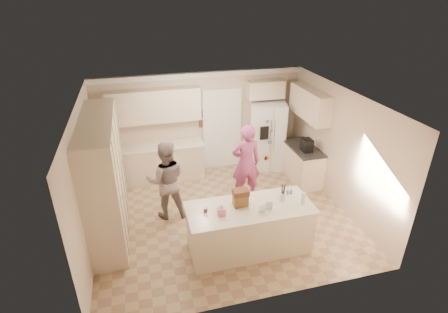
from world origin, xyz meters
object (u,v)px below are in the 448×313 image
object	(u,v)px
utensil_crock	(283,197)
teen_boy	(166,180)
refrigerator	(267,136)
coffee_maker	(307,145)
teen_girl	(246,163)
island_base	(249,229)
tissue_box	(222,212)
dollhouse_body	(240,200)

from	to	relation	value
utensil_crock	teen_boy	size ratio (longest dim) A/B	0.09
refrigerator	coffee_maker	xyz separation A→B (m)	(0.57, -1.14, 0.17)
utensil_crock	teen_girl	xyz separation A→B (m)	(-0.18, 1.63, -0.09)
coffee_maker	island_base	distance (m)	2.87
refrigerator	island_base	world-z (taller)	refrigerator
coffee_maker	utensil_crock	distance (m)	2.32
tissue_box	island_base	bearing A→B (deg)	10.30
coffee_maker	utensil_crock	world-z (taller)	coffee_maker
dollhouse_body	teen_girl	world-z (taller)	teen_girl
coffee_maker	tissue_box	world-z (taller)	coffee_maker
teen_boy	tissue_box	bearing A→B (deg)	121.90
refrigerator	teen_girl	bearing A→B (deg)	-111.66
coffee_maker	utensil_crock	xyz separation A→B (m)	(-1.40, -1.85, -0.07)
refrigerator	tissue_box	distance (m)	3.74
coffee_maker	dollhouse_body	size ratio (longest dim) A/B	1.15
refrigerator	island_base	size ratio (longest dim) A/B	0.82
dollhouse_body	teen_boy	distance (m)	1.80
island_base	utensil_crock	world-z (taller)	utensil_crock
teen_boy	island_base	bearing A→B (deg)	137.72
coffee_maker	tissue_box	distance (m)	3.28
refrigerator	tissue_box	size ratio (longest dim) A/B	12.86
utensil_crock	dollhouse_body	size ratio (longest dim) A/B	0.58
tissue_box	teen_girl	distance (m)	2.05
coffee_maker	teen_boy	size ratio (longest dim) A/B	0.17
utensil_crock	dollhouse_body	bearing A→B (deg)	176.42
refrigerator	tissue_box	xyz separation A→B (m)	(-2.03, -3.14, 0.10)
utensil_crock	teen_girl	distance (m)	1.64
dollhouse_body	coffee_maker	bearing A→B (deg)	39.29
dollhouse_body	teen_boy	xyz separation A→B (m)	(-1.18, 1.34, -0.18)
tissue_box	teen_boy	distance (m)	1.73
teen_boy	utensil_crock	bearing A→B (deg)	149.89
coffee_maker	teen_girl	size ratio (longest dim) A/B	0.17
coffee_maker	teen_girl	world-z (taller)	teen_girl
utensil_crock	tissue_box	distance (m)	1.21
coffee_maker	dollhouse_body	distance (m)	2.84
teen_girl	island_base	bearing A→B (deg)	75.01
refrigerator	utensil_crock	bearing A→B (deg)	-90.46
utensil_crock	tissue_box	size ratio (longest dim) A/B	1.07
coffee_maker	utensil_crock	bearing A→B (deg)	-127.12
coffee_maker	teen_boy	bearing A→B (deg)	-172.28
teen_boy	teen_girl	size ratio (longest dim) A/B	0.95
utensil_crock	teen_boy	xyz separation A→B (m)	(-1.98, 1.39, -0.14)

